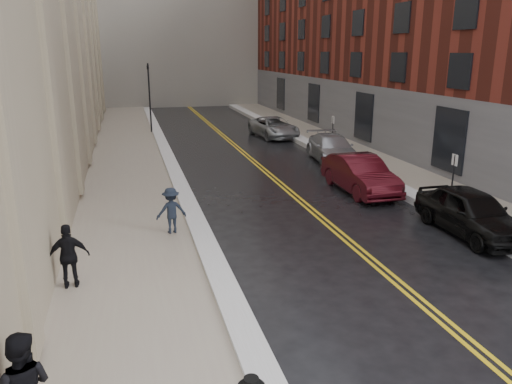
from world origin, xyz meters
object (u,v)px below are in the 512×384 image
pedestrian_b (171,210)px  car_black (471,212)px  car_silver_near (332,149)px  car_maroon (360,174)px  pedestrian_c (69,256)px  car_silver_far (274,127)px

pedestrian_b → car_black: bearing=159.2°
car_black → car_silver_near: car_black is taller
car_maroon → pedestrian_b: pedestrian_b is taller
pedestrian_c → car_silver_near: bearing=-136.7°
car_maroon → pedestrian_c: 13.49m
car_silver_near → pedestrian_b: bearing=-128.9°
car_maroon → car_silver_near: size_ratio=0.96×
car_silver_near → car_silver_far: (-0.84, 8.83, -0.03)m
car_silver_far → pedestrian_b: size_ratio=3.31×
car_maroon → car_silver_far: size_ratio=0.95×
car_maroon → pedestrian_b: size_ratio=3.16×
pedestrian_b → pedestrian_c: (-2.92, -3.42, 0.08)m
car_silver_near → pedestrian_b: pedestrian_b is taller
car_maroon → pedestrian_b: 9.33m
car_maroon → car_silver_near: bearing=77.4°
car_black → pedestrian_c: 12.90m
car_silver_far → car_silver_near: bearing=-90.8°
car_maroon → car_silver_far: car_maroon is taller
car_black → car_silver_near: (-0.00, 12.05, -0.05)m
car_silver_far → pedestrian_c: 25.03m
car_black → pedestrian_c: bearing=-174.5°
car_silver_near → pedestrian_c: 18.38m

